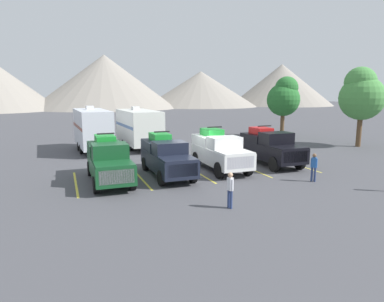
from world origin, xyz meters
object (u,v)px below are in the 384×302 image
at_px(person_c, 314,165).
at_px(camper_trailer_a, 92,128).
at_px(pickup_truck_a, 109,160).
at_px(pickup_truck_c, 219,151).
at_px(pickup_truck_d, 270,147).
at_px(camper_trailer_b, 139,127).
at_px(person_b, 230,188).
at_px(pickup_truck_b, 166,156).

bearing_deg(person_c, camper_trailer_a, 126.35).
xyz_separation_m(pickup_truck_a, pickup_truck_c, (6.96, 0.38, 0.04)).
xyz_separation_m(pickup_truck_d, camper_trailer_b, (-6.98, 9.79, 0.69)).
distance_m(pickup_truck_c, camper_trailer_a, 12.11).
bearing_deg(pickup_truck_a, person_b, -56.44).
height_order(pickup_truck_c, person_c, pickup_truck_c).
height_order(pickup_truck_d, camper_trailer_b, camper_trailer_b).
height_order(pickup_truck_a, pickup_truck_d, same).
xyz_separation_m(pickup_truck_c, person_b, (-2.70, -6.80, -0.34)).
height_order(camper_trailer_a, camper_trailer_b, camper_trailer_a).
relative_size(pickup_truck_a, camper_trailer_a, 0.70).
bearing_deg(pickup_truck_b, person_c, -30.95).
xyz_separation_m(pickup_truck_a, pickup_truck_d, (10.92, 0.61, 0.03)).
relative_size(pickup_truck_c, person_c, 3.29).
relative_size(camper_trailer_a, camper_trailer_b, 1.04).
relative_size(pickup_truck_b, person_b, 3.59).
xyz_separation_m(pickup_truck_d, person_b, (-6.65, -7.03, -0.32)).
relative_size(pickup_truck_d, camper_trailer_a, 0.65).
distance_m(camper_trailer_b, person_b, 16.86).
xyz_separation_m(pickup_truck_b, pickup_truck_d, (7.54, 0.41, 0.06)).
height_order(pickup_truck_d, person_b, pickup_truck_d).
distance_m(pickup_truck_c, person_c, 5.82).
distance_m(pickup_truck_d, camper_trailer_b, 12.05).
bearing_deg(pickup_truck_b, pickup_truck_a, -176.67).
xyz_separation_m(pickup_truck_d, person_c, (-0.31, -4.75, -0.32)).
relative_size(pickup_truck_c, pickup_truck_d, 1.00).
xyz_separation_m(pickup_truck_a, person_b, (4.26, -6.42, -0.29)).
bearing_deg(person_c, camper_trailer_b, 114.66).
bearing_deg(camper_trailer_b, pickup_truck_b, -93.10).
bearing_deg(person_b, pickup_truck_a, 123.56).
distance_m(pickup_truck_b, pickup_truck_c, 3.59).
bearing_deg(pickup_truck_d, person_c, -93.70).
bearing_deg(camper_trailer_a, person_b, -75.71).
height_order(pickup_truck_d, person_c, pickup_truck_d).
xyz_separation_m(pickup_truck_b, camper_trailer_b, (0.55, 10.20, 0.75)).
bearing_deg(pickup_truck_a, person_c, -21.31).
bearing_deg(person_c, pickup_truck_d, 86.30).
height_order(camper_trailer_a, person_b, camper_trailer_a).
xyz_separation_m(pickup_truck_b, camper_trailer_a, (-3.37, 10.07, 0.81)).
distance_m(pickup_truck_d, camper_trailer_a, 14.58).
bearing_deg(person_c, pickup_truck_c, 128.93).
distance_m(camper_trailer_b, person_c, 16.03).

